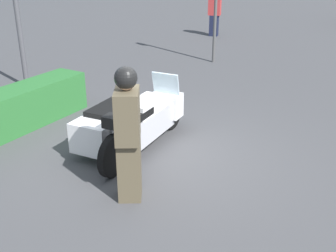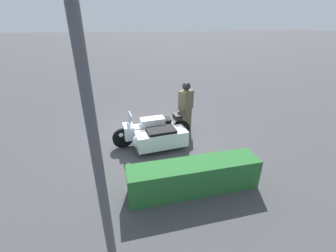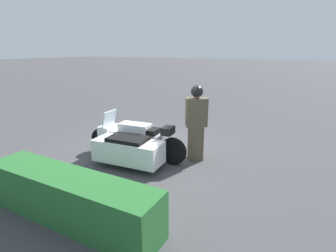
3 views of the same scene
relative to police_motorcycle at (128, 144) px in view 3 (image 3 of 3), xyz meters
name	(u,v)px [view 3 (image 3 of 3)]	position (x,y,z in m)	size (l,w,h in m)	color
ground_plane	(148,154)	(-0.14, -0.64, -0.46)	(160.00, 160.00, 0.00)	#424244
police_motorcycle	(128,144)	(0.00, 0.00, 0.00)	(2.69, 1.19, 1.16)	black
officer_rider	(196,121)	(-1.35, -0.96, 0.52)	(0.59, 0.53, 1.85)	brown
hedge_bush_curbside	(70,198)	(-0.53, 2.27, -0.08)	(3.19, 0.68, 0.78)	#28662D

